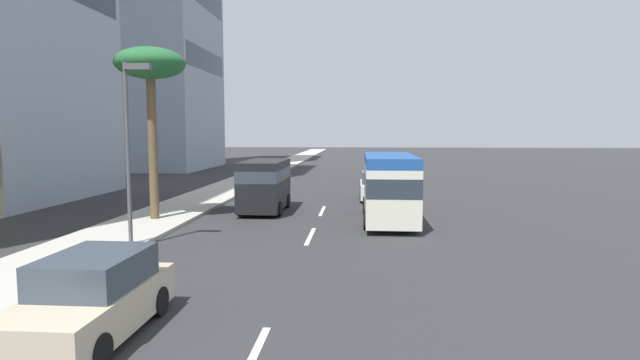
{
  "coord_description": "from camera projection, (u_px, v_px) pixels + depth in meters",
  "views": [
    {
      "loc": [
        -2.75,
        -1.87,
        4.01
      ],
      "look_at": [
        19.18,
        -0.16,
        1.93
      ],
      "focal_mm": 28.46,
      "sensor_mm": 36.0,
      "label": 1
    }
  ],
  "objects": [
    {
      "name": "sidewalk_right",
      "position": [
        226.0,
        189.0,
        35.08
      ],
      "size": [
        162.0,
        3.48,
        0.15
      ],
      "primitive_type": "cube",
      "color": "#B2ADA3",
      "rests_on": "ground_plane"
    },
    {
      "name": "ground_plane",
      "position": [
        332.0,
        191.0,
        34.52
      ],
      "size": [
        198.0,
        198.0,
        0.0
      ],
      "primitive_type": "plane",
      "color": "#2D2D30"
    },
    {
      "name": "minibus_lead",
      "position": [
        389.0,
        185.0,
        22.7
      ],
      "size": [
        6.95,
        2.3,
        2.99
      ],
      "color": "silver",
      "rests_on": "ground_plane"
    },
    {
      "name": "van_fifth",
      "position": [
        265.0,
        183.0,
        25.5
      ],
      "size": [
        4.72,
        2.1,
        2.58
      ],
      "rotation": [
        0.0,
        0.0,
        3.14
      ],
      "color": "black",
      "rests_on": "ground_plane"
    },
    {
      "name": "car_fourth",
      "position": [
        375.0,
        186.0,
        30.23
      ],
      "size": [
        4.5,
        1.84,
        1.68
      ],
      "color": "white",
      "rests_on": "ground_plane"
    },
    {
      "name": "van_second",
      "position": [
        378.0,
        167.0,
        39.02
      ],
      "size": [
        4.63,
        2.06,
        2.31
      ],
      "color": "white",
      "rests_on": "ground_plane"
    },
    {
      "name": "lane_stripe_far",
      "position": [
        322.0,
        211.0,
        25.84
      ],
      "size": [
        3.2,
        0.16,
        0.01
      ],
      "primitive_type": "cube",
      "color": "silver",
      "rests_on": "ground_plane"
    },
    {
      "name": "street_lamp",
      "position": [
        130.0,
        132.0,
        17.22
      ],
      "size": [
        0.24,
        0.97,
        6.2
      ],
      "color": "#4C4C51",
      "rests_on": "sidewalk_right"
    },
    {
      "name": "palm_tree",
      "position": [
        150.0,
        69.0,
        22.13
      ],
      "size": [
        3.04,
        3.04,
        7.55
      ],
      "color": "brown",
      "rests_on": "sidewalk_right"
    },
    {
      "name": "lane_stripe_mid",
      "position": [
        310.0,
        236.0,
        19.55
      ],
      "size": [
        3.2,
        0.16,
        0.01
      ],
      "primitive_type": "cube",
      "color": "silver",
      "rests_on": "ground_plane"
    },
    {
      "name": "car_third",
      "position": [
        93.0,
        299.0,
        9.88
      ],
      "size": [
        4.17,
        1.85,
        1.63
      ],
      "rotation": [
        0.0,
        0.0,
        3.14
      ],
      "color": "beige",
      "rests_on": "ground_plane"
    }
  ]
}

